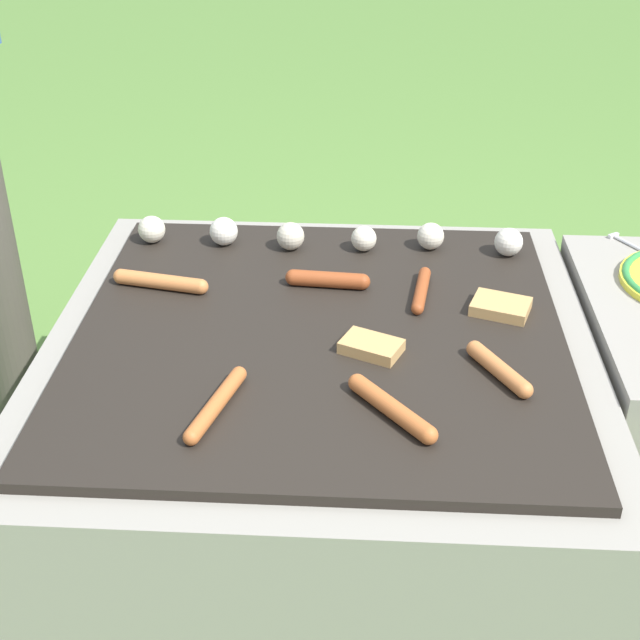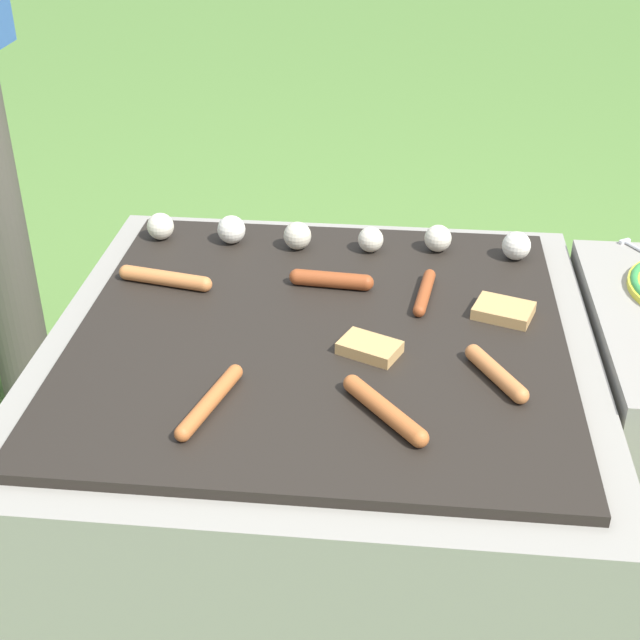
# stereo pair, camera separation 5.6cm
# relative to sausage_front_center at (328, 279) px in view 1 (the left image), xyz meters

# --- Properties ---
(ground_plane) EXTENTS (14.00, 14.00, 0.00)m
(ground_plane) POSITION_rel_sausage_front_center_xyz_m (-0.01, -0.15, -0.46)
(ground_plane) COLOR #567F38
(grill) EXTENTS (0.93, 0.93, 0.44)m
(grill) POSITION_rel_sausage_front_center_xyz_m (-0.01, -0.15, -0.24)
(grill) COLOR gray
(grill) RESTS_ON ground_plane
(sausage_front_left) EXTENTS (0.09, 0.14, 0.03)m
(sausage_front_left) POSITION_rel_sausage_front_center_xyz_m (0.28, -0.27, -0.00)
(sausage_front_left) COLOR #C6753D
(sausage_front_left) RESTS_ON grill
(sausage_back_center) EXTENTS (0.13, 0.15, 0.03)m
(sausage_back_center) POSITION_rel_sausage_front_center_xyz_m (0.11, -0.38, -0.00)
(sausage_back_center) COLOR #B7602D
(sausage_back_center) RESTS_ON grill
(sausage_back_right) EXTENTS (0.18, 0.06, 0.03)m
(sausage_back_right) POSITION_rel_sausage_front_center_xyz_m (-0.30, -0.02, -0.00)
(sausage_back_right) COLOR #C6753D
(sausage_back_right) RESTS_ON grill
(sausage_mid_left) EXTENTS (0.07, 0.18, 0.02)m
(sausage_mid_left) POSITION_rel_sausage_front_center_xyz_m (-0.14, -0.39, -0.00)
(sausage_mid_left) COLOR #B7602D
(sausage_mid_left) RESTS_ON grill
(sausage_mid_right) EXTENTS (0.04, 0.15, 0.02)m
(sausage_mid_right) POSITION_rel_sausage_front_center_xyz_m (0.17, -0.02, -0.00)
(sausage_mid_right) COLOR #93421E
(sausage_mid_right) RESTS_ON grill
(sausage_front_center) EXTENTS (0.16, 0.04, 0.03)m
(sausage_front_center) POSITION_rel_sausage_front_center_xyz_m (0.00, 0.00, 0.00)
(sausage_front_center) COLOR #93421E
(sausage_front_center) RESTS_ON grill
(bread_slice_right) EXTENTS (0.12, 0.10, 0.02)m
(bread_slice_right) POSITION_rel_sausage_front_center_xyz_m (0.31, -0.07, -0.00)
(bread_slice_right) COLOR tan
(bread_slice_right) RESTS_ON grill
(bread_slice_center) EXTENTS (0.11, 0.09, 0.02)m
(bread_slice_center) POSITION_rel_sausage_front_center_xyz_m (0.08, -0.21, -0.00)
(bread_slice_center) COLOR tan
(bread_slice_center) RESTS_ON grill
(mushroom_row) EXTENTS (0.76, 0.07, 0.06)m
(mushroom_row) POSITION_rel_sausage_front_center_xyz_m (-0.01, 0.16, 0.01)
(mushroom_row) COLOR beige
(mushroom_row) RESTS_ON grill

